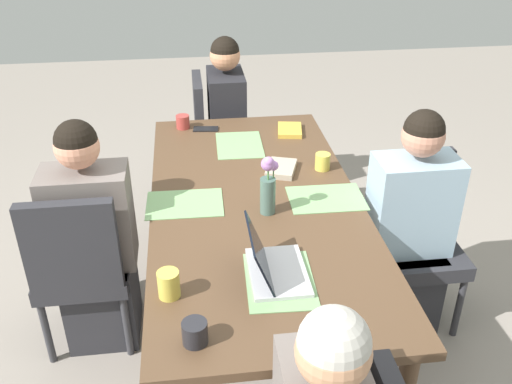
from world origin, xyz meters
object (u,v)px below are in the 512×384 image
at_px(book_red_cover, 281,168).
at_px(phone_black, 206,129).
at_px(chair_far_left_mid, 413,230).
at_px(coffee_mug_centre_left, 169,284).
at_px(dining_table, 256,214).
at_px(coffee_mug_centre_right, 183,122).
at_px(person_far_left_mid, 407,234).
at_px(coffee_mug_near_left, 323,162).
at_px(flower_vase, 268,185).
at_px(chair_head_left_left_near, 216,133).
at_px(coffee_mug_near_right, 195,333).
at_px(chair_near_left_far, 81,263).
at_px(person_head_left_left_near, 227,132).
at_px(person_near_left_far, 94,248).
at_px(book_blue_cover, 290,130).
at_px(laptop_head_right_right_near, 272,266).

distance_m(book_red_cover, phone_black, 0.70).
xyz_separation_m(chair_far_left_mid, phone_black, (-0.85, -1.02, 0.26)).
distance_m(chair_far_left_mid, coffee_mug_centre_left, 1.43).
distance_m(dining_table, coffee_mug_centre_right, 0.99).
distance_m(person_far_left_mid, coffee_mug_centre_right, 1.49).
bearing_deg(coffee_mug_near_left, person_far_left_mid, 48.72).
bearing_deg(flower_vase, chair_far_left_mid, 99.70).
distance_m(chair_head_left_left_near, phone_black, 0.59).
height_order(coffee_mug_near_right, coffee_mug_centre_right, coffee_mug_near_right).
relative_size(coffee_mug_centre_right, phone_black, 0.54).
relative_size(dining_table, person_far_left_mid, 1.74).
distance_m(chair_far_left_mid, chair_near_left_far, 1.68).
relative_size(chair_head_left_left_near, chair_near_left_far, 1.00).
distance_m(chair_far_left_mid, person_far_left_mid, 0.10).
distance_m(person_far_left_mid, flower_vase, 0.81).
xyz_separation_m(chair_far_left_mid, coffee_mug_centre_left, (0.67, -1.23, 0.31)).
relative_size(person_head_left_left_near, chair_far_left_mid, 1.33).
height_order(person_near_left_far, coffee_mug_near_right, person_near_left_far).
relative_size(person_near_left_far, book_blue_cover, 5.97).
distance_m(flower_vase, phone_black, 1.02).
bearing_deg(person_far_left_mid, chair_head_left_left_near, -149.11).
bearing_deg(person_far_left_mid, chair_far_left_mid, 141.24).
height_order(dining_table, flower_vase, flower_vase).
distance_m(coffee_mug_centre_right, book_red_cover, 0.81).
xyz_separation_m(person_far_left_mid, coffee_mug_near_left, (-0.33, -0.38, 0.27)).
xyz_separation_m(coffee_mug_near_left, coffee_mug_centre_right, (-0.64, -0.72, -0.00)).
height_order(flower_vase, phone_black, flower_vase).
bearing_deg(coffee_mug_centre_left, flower_vase, 139.98).
bearing_deg(laptop_head_right_right_near, coffee_mug_centre_left, -79.63).
bearing_deg(flower_vase, person_near_left_far, -99.63).
height_order(coffee_mug_near_left, coffee_mug_centre_right, coffee_mug_near_left).
xyz_separation_m(coffee_mug_near_right, coffee_mug_centre_left, (-0.25, -0.09, 0.01)).
relative_size(person_head_left_left_near, coffee_mug_near_left, 13.71).
distance_m(chair_head_left_left_near, person_near_left_far, 1.53).
height_order(coffee_mug_centre_right, book_blue_cover, coffee_mug_centre_right).
relative_size(flower_vase, book_red_cover, 1.43).
height_order(laptop_head_right_right_near, book_blue_cover, laptop_head_right_right_near).
height_order(dining_table, chair_near_left_far, chair_near_left_far).
bearing_deg(laptop_head_right_right_near, chair_near_left_far, -122.12).
bearing_deg(chair_head_left_left_near, book_blue_cover, 33.20).
bearing_deg(chair_far_left_mid, flower_vase, -80.30).
bearing_deg(person_head_left_left_near, phone_black, -19.42).
bearing_deg(chair_head_left_left_near, dining_table, 4.25).
relative_size(dining_table, person_near_left_far, 1.74).
bearing_deg(book_blue_cover, coffee_mug_centre_right, -93.48).
bearing_deg(person_head_left_left_near, chair_far_left_mid, 32.96).
bearing_deg(laptop_head_right_right_near, coffee_mug_near_right, -43.86).
bearing_deg(coffee_mug_centre_right, flower_vase, 19.78).
bearing_deg(dining_table, chair_head_left_left_near, -175.75).
xyz_separation_m(flower_vase, laptop_head_right_right_near, (0.46, -0.05, -0.10)).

